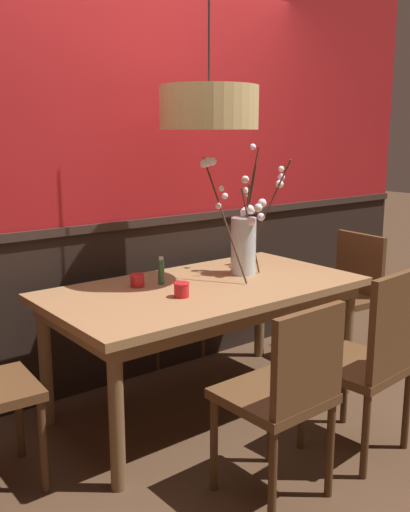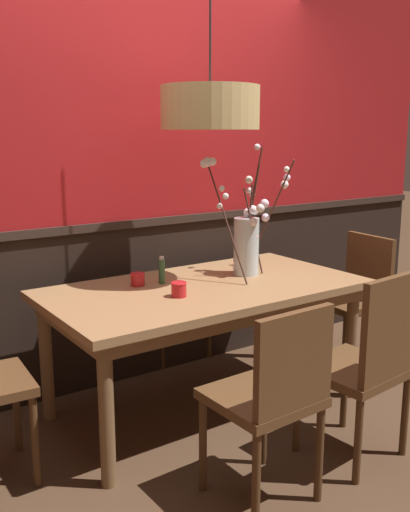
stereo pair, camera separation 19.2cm
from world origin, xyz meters
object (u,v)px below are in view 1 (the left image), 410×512
vase_with_blossoms (244,239)px  candle_holder_nearer_center (137,280)px  pendant_lamp (209,108)px  chair_far_side_right (159,283)px  condiment_bottle (161,271)px  dining_table (205,299)px  chair_head_east_end (347,290)px  candle_holder_nearer_edge (182,290)px  chair_near_side_left (285,391)px  chair_near_side_right (372,355)px

vase_with_blossoms → candle_holder_nearer_center: (-0.67, 0.14, -0.18)m
candle_holder_nearer_center → pendant_lamp: 1.03m
chair_far_side_right → condiment_bottle: 0.89m
dining_table → condiment_bottle: (-0.18, 0.17, 0.16)m
candle_holder_nearer_center → vase_with_blossoms: bearing=-12.2°
chair_head_east_end → candle_holder_nearer_edge: (-1.50, -0.09, 0.28)m
candle_holder_nearer_edge → chair_near_side_left: bearing=-92.7°
pendant_lamp → chair_head_east_end: bearing=-4.2°
chair_head_east_end → chair_far_side_right: chair_far_side_right is taller
dining_table → candle_holder_nearer_center: candle_holder_nearer_center is taller
candle_holder_nearer_center → pendant_lamp: size_ratio=0.06×
condiment_bottle → dining_table: bearing=-43.8°
chair_far_side_right → candle_holder_nearer_edge: (-0.52, -0.99, 0.26)m
vase_with_blossoms → chair_far_side_right: bearing=95.5°
chair_near_side_left → condiment_bottle: size_ratio=5.68×
candle_holder_nearer_center → condiment_bottle: (0.13, -0.04, 0.04)m
chair_far_side_right → chair_near_side_left: bearing=-107.4°
chair_near_side_right → candle_holder_nearer_center: size_ratio=11.51×
condiment_bottle → chair_head_east_end: bearing=-7.5°
dining_table → condiment_bottle: 0.29m
chair_near_side_left → candle_holder_nearer_edge: size_ratio=10.66×
vase_with_blossoms → dining_table: bearing=-169.4°
condiment_bottle → pendant_lamp: pendant_lamp is taller
vase_with_blossoms → chair_head_east_end: bearing=-5.3°
dining_table → chair_head_east_end: (1.26, -0.02, -0.16)m
dining_table → pendant_lamp: (0.08, 0.07, 1.06)m
chair_head_east_end → vase_with_blossoms: (-0.90, 0.08, 0.45)m
dining_table → chair_near_side_right: (0.32, -0.90, -0.13)m
dining_table → chair_near_side_right: chair_near_side_right is taller
candle_holder_nearer_edge → condiment_bottle: condiment_bottle is taller
vase_with_blossoms → pendant_lamp: (-0.27, 0.00, 0.76)m
chair_far_side_right → vase_with_blossoms: 0.92m
chair_head_east_end → condiment_bottle: size_ratio=5.62×
dining_table → chair_near_side_right: bearing=-70.5°
candle_holder_nearer_edge → chair_far_side_right: bearing=62.3°
dining_table → chair_near_side_left: bearing=-107.3°
chair_head_east_end → candle_holder_nearer_center: bearing=171.8°
chair_far_side_right → vase_with_blossoms: (0.08, -0.81, 0.43)m
vase_with_blossoms → candle_holder_nearer_center: 0.71m
candle_holder_nearer_center → chair_head_east_end: bearing=-8.2°
condiment_bottle → chair_far_side_right: bearing=57.2°
chair_head_east_end → candle_holder_nearer_center: chair_head_east_end is taller
condiment_bottle → pendant_lamp: 0.94m
dining_table → candle_holder_nearer_center: size_ratio=21.55×
chair_far_side_right → pendant_lamp: pendant_lamp is taller
dining_table → vase_with_blossoms: bearing=10.6°
candle_holder_nearer_center → chair_near_side_left: bearing=-88.3°
chair_head_east_end → chair_near_side_right: size_ratio=0.93×
candle_holder_nearer_center → dining_table: bearing=-33.9°
candle_holder_nearer_edge → pendant_lamp: bearing=29.0°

